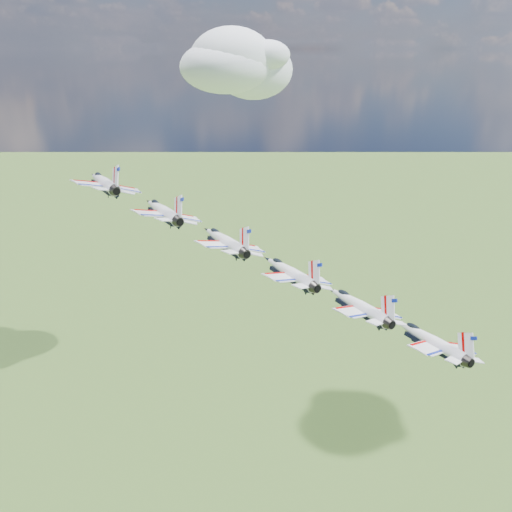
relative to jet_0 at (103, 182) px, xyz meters
name	(u,v)px	position (x,y,z in m)	size (l,w,h in m)	color
cloud_far	(250,59)	(92.99, 170.24, 14.73)	(60.98, 47.92, 23.96)	white
jet_0	(103,182)	(0.00, 0.00, 0.00)	(9.78, 14.49, 4.33)	silver
jet_1	(162,211)	(7.34, -6.88, -3.56)	(9.78, 14.49, 4.33)	white
jet_2	(224,240)	(14.68, -13.76, -7.12)	(9.78, 14.49, 4.33)	white
jet_3	(289,272)	(22.02, -20.64, -10.68)	(9.78, 14.49, 4.33)	white
jet_4	(357,305)	(29.35, -27.52, -14.24)	(9.78, 14.49, 4.33)	silver
jet_5	(430,340)	(36.69, -34.40, -17.80)	(9.78, 14.49, 4.33)	silver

